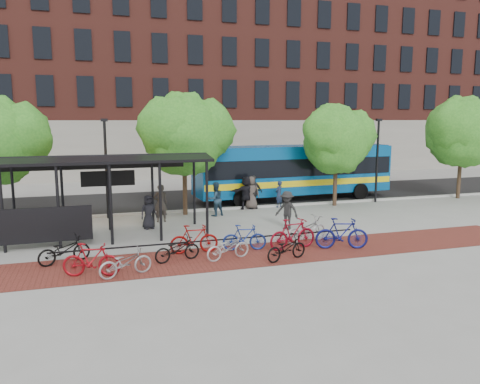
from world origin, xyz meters
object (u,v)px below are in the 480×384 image
object	(u,v)px
bus	(294,169)
bike_4	(177,249)
pedestrian_2	(215,199)
pedestrian_7	(279,194)
pedestrian_0	(148,212)
tree_c	(337,137)
bike_1	(91,260)
bike_0	(64,250)
pedestrian_5	(246,193)
pedestrian_1	(161,203)
bike_10	(306,230)
lamp_post_left	(106,165)
tree_b	(185,131)
tree_d	(463,129)
bike_2	(126,262)
pedestrian_6	(251,193)
bike_8	(286,248)
pedestrian_9	(287,210)
bike_9	(293,234)
bus_shelter	(81,169)
bike_7	(244,237)
lamp_post_right	(377,158)
bike_11	(342,233)
bike_6	(228,247)
pedestrian_4	(253,192)
bike_5	(194,239)

from	to	relation	value
bus	bike_4	xyz separation A→B (m)	(-9.37, -10.95, -1.52)
pedestrian_2	pedestrian_7	size ratio (longest dim) A/B	1.17
pedestrian_0	pedestrian_2	size ratio (longest dim) A/B	0.88
tree_c	bike_1	world-z (taller)	tree_c
bike_0	pedestrian_5	size ratio (longest dim) A/B	0.98
pedestrian_1	bike_10	bearing A→B (deg)	131.94
lamp_post_left	bike_4	distance (m)	9.10
tree_b	tree_d	distance (m)	18.00
bike_2	pedestrian_6	distance (m)	12.49
pedestrian_0	pedestrian_1	size ratio (longest dim) A/B	0.84
bike_8	pedestrian_5	distance (m)	9.95
lamp_post_left	pedestrian_2	bearing A→B (deg)	-11.59
pedestrian_9	bike_10	bearing A→B (deg)	-41.95
bike_9	lamp_post_left	bearing A→B (deg)	29.68
bike_8	pedestrian_2	distance (m)	8.51
bike_4	pedestrian_1	xyz separation A→B (m)	(0.35, 6.80, 0.50)
bike_0	tree_d	bearing A→B (deg)	-95.93
bus_shelter	tree_b	xyz separation A→B (m)	(5.23, 3.83, 1.46)
tree_c	bike_7	xyz separation A→B (m)	(-8.18, -7.65, -3.54)
pedestrian_5	pedestrian_2	bearing A→B (deg)	34.84
lamp_post_right	pedestrian_6	bearing A→B (deg)	178.58
lamp_post_left	bike_11	bearing A→B (deg)	-45.64
bike_7	pedestrian_6	size ratio (longest dim) A/B	0.92
bike_9	bike_10	bearing A→B (deg)	-60.48
bike_0	bike_9	bearing A→B (deg)	-117.95
bus	bike_1	world-z (taller)	bus
bike_7	bike_8	world-z (taller)	bike_7
bike_2	bike_4	bearing A→B (deg)	-77.41
bike_0	bike_6	world-z (taller)	bike_0
tree_c	bike_4	size ratio (longest dim) A/B	3.44
bike_1	pedestrian_4	size ratio (longest dim) A/B	0.98
bike_11	pedestrian_5	distance (m)	9.11
bike_1	pedestrian_0	xyz separation A→B (m)	(2.54, 6.30, 0.23)
pedestrian_2	pedestrian_7	xyz separation A→B (m)	(4.16, 1.32, -0.13)
bike_11	pedestrian_0	world-z (taller)	pedestrian_0
tree_d	pedestrian_6	xyz separation A→B (m)	(-14.17, 0.45, -3.53)
bus_shelter	pedestrian_4	world-z (taller)	bus_shelter
tree_d	tree_c	bearing A→B (deg)	-180.00
bike_10	pedestrian_9	xyz separation A→B (m)	(0.16, 2.45, 0.34)
bus_shelter	bike_4	xyz separation A→B (m)	(3.29, -4.46, -2.55)
bus	bike_6	distance (m)	13.66
tree_c	bike_9	size ratio (longest dim) A/B	2.87
bike_8	pedestrian_6	size ratio (longest dim) A/B	0.93
tree_b	pedestrian_1	size ratio (longest dim) A/B	3.40
bike_6	bike_10	xyz separation A→B (m)	(3.76, 1.32, 0.10)
tree_b	pedestrian_5	distance (m)	4.99
bike_0	bike_5	size ratio (longest dim) A/B	1.00
pedestrian_6	pedestrian_7	distance (m)	1.71
tree_d	pedestrian_1	xyz separation A→B (m)	(-19.60, -1.49, -3.52)
tree_c	lamp_post_right	bearing A→B (deg)	4.91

